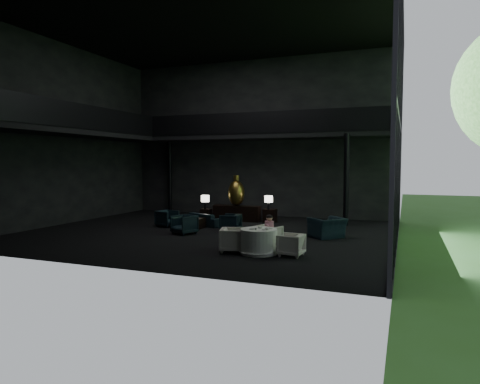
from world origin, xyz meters
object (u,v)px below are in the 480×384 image
(bronze_urn, at_px, (236,193))
(coffee_table, at_px, (191,223))
(side_table_left, at_px, (206,214))
(table_lamp_left, at_px, (205,199))
(dining_chair_north, at_px, (268,235))
(window_armchair, at_px, (327,224))
(console, at_px, (237,213))
(sofa, at_px, (206,218))
(table_lamp_right, at_px, (269,200))
(lounge_armchair_east, at_px, (231,222))
(dining_table, at_px, (259,243))
(dining_chair_east, at_px, (291,245))
(side_table_right, at_px, (270,216))
(child, at_px, (269,224))
(lounge_armchair_south, at_px, (184,223))
(dining_chair_west, at_px, (234,238))
(lounge_armchair_west, at_px, (167,218))

(bronze_urn, height_order, coffee_table, bronze_urn)
(bronze_urn, relative_size, side_table_left, 2.84)
(table_lamp_left, bearing_deg, dining_chair_north, -48.00)
(window_armchair, xyz_separation_m, dining_chair_north, (-1.52, -2.40, -0.13))
(console, xyz_separation_m, window_armchair, (4.75, -3.07, 0.16))
(sofa, xyz_separation_m, window_armchair, (5.48, -1.20, 0.20))
(dining_chair_north, bearing_deg, console, -40.90)
(table_lamp_right, distance_m, lounge_armchair_east, 2.89)
(coffee_table, relative_size, dining_table, 0.76)
(table_lamp_right, xyz_separation_m, dining_chair_east, (2.67, -6.35, -0.73))
(dining_table, relative_size, dining_chair_north, 1.61)
(table_lamp_left, xyz_separation_m, coffee_table, (0.67, -2.79, -0.77))
(table_lamp_left, height_order, side_table_right, table_lamp_left)
(table_lamp_left, height_order, child, table_lamp_left)
(table_lamp_right, bearing_deg, dining_table, -75.16)
(bronze_urn, bearing_deg, dining_chair_north, -59.08)
(console, height_order, sofa, console)
(side_table_left, distance_m, lounge_armchair_east, 3.71)
(console, xyz_separation_m, side_table_left, (-1.60, -0.02, -0.11))
(dining_chair_north, bearing_deg, lounge_armchair_south, -0.28)
(dining_chair_east, bearing_deg, window_armchair, 177.22)
(window_armchair, bearing_deg, table_lamp_left, -72.32)
(table_lamp_right, bearing_deg, lounge_armchair_south, -117.42)
(console, height_order, dining_table, dining_table)
(side_table_left, distance_m, sofa, 2.04)
(dining_chair_east, relative_size, child, 1.06)
(side_table_right, xyz_separation_m, lounge_armchair_east, (-0.76, -2.92, 0.06))
(lounge_armchair_south, xyz_separation_m, coffee_table, (-0.41, 1.31, -0.20))
(dining_chair_west, relative_size, child, 1.34)
(dining_chair_east, bearing_deg, dining_chair_north, -128.72)
(side_table_left, distance_m, lounge_armchair_west, 2.80)
(sofa, bearing_deg, table_lamp_right, -120.63)
(console, distance_m, coffee_table, 3.04)
(coffee_table, xyz_separation_m, child, (4.25, -2.67, 0.55))
(coffee_table, bearing_deg, dining_chair_north, -31.76)
(dining_table, bearing_deg, dining_chair_west, -179.49)
(lounge_armchair_east, relative_size, dining_chair_north, 0.92)
(dining_table, xyz_separation_m, dining_chair_east, (0.97, 0.06, 0.00))
(bronze_urn, bearing_deg, window_armchair, -32.29)
(console, xyz_separation_m, bronze_urn, (-0.00, -0.06, 0.97))
(dining_chair_west, bearing_deg, side_table_right, -8.60)
(lounge_armchair_west, relative_size, dining_chair_west, 0.92)
(window_armchair, relative_size, dining_chair_east, 1.81)
(lounge_armchair_south, height_order, dining_chair_north, lounge_armchair_south)
(table_lamp_left, height_order, dining_table, table_lamp_left)
(console, bearing_deg, side_table_left, -179.19)
(child, bearing_deg, side_table_left, -48.36)
(lounge_armchair_east, relative_size, child, 1.16)
(side_table_right, relative_size, lounge_armchair_west, 0.79)
(coffee_table, height_order, child, child)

